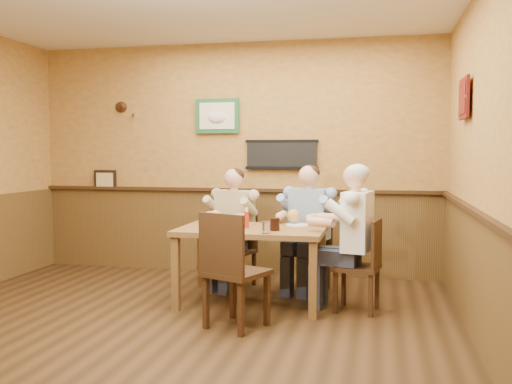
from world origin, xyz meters
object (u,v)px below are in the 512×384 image
chair_back_left (235,250)px  hot_sauce_bottle (247,219)px  chair_near_side (237,270)px  cola_tumbler (275,224)px  chair_right_end (357,265)px  pepper_shaker (231,224)px  diner_white_elder (357,246)px  salt_shaker (239,222)px  water_glass_mid (266,227)px  dining_table (252,237)px  diner_blue_polo (309,234)px  chair_back_right (309,251)px  diner_tan_shirt (235,234)px  water_glass_left (215,224)px

chair_back_left → hot_sauce_bottle: size_ratio=4.63×
hot_sauce_bottle → chair_near_side: bearing=-83.5°
chair_near_side → cola_tumbler: 0.70m
chair_right_end → pepper_shaker: size_ratio=10.53×
chair_right_end → diner_white_elder: bearing=180.0°
chair_back_left → chair_right_end: (1.35, -0.69, 0.02)m
chair_near_side → salt_shaker: bearing=-54.1°
water_glass_mid → chair_right_end: bearing=22.5°
dining_table → chair_near_side: 0.77m
diner_blue_polo → hot_sauce_bottle: diner_blue_polo is taller
chair_back_right → diner_tan_shirt: bearing=-163.1°
chair_near_side → hot_sauce_bottle: size_ratio=5.56×
cola_tumbler → hot_sauce_bottle: (-0.30, 0.12, 0.03)m
chair_near_side → diner_tan_shirt: diner_tan_shirt is taller
diner_blue_polo → hot_sauce_bottle: bearing=-110.3°
hot_sauce_bottle → chair_right_end: bearing=0.3°
diner_tan_shirt → cola_tumbler: bearing=-37.5°
water_glass_mid → pepper_shaker: (-0.40, 0.29, -0.01)m
cola_tumbler → dining_table: bearing=148.1°
dining_table → diner_tan_shirt: size_ratio=1.20×
chair_back_right → water_glass_mid: bearing=-88.6°
dining_table → water_glass_mid: (0.21, -0.36, 0.15)m
chair_back_left → diner_white_elder: 1.53m
dining_table → chair_back_left: bearing=117.3°
chair_back_right → cola_tumbler: 0.95m
chair_back_right → chair_near_side: (-0.44, -1.42, 0.07)m
diner_blue_polo → pepper_shaker: size_ratio=14.74×
chair_back_left → chair_right_end: bearing=-10.6°
diner_tan_shirt → hot_sauce_bottle: (0.30, -0.70, 0.25)m
dining_table → pepper_shaker: pepper_shaker is taller
chair_right_end → chair_near_side: 1.21m
chair_back_right → hot_sauce_bottle: hot_sauce_bottle is taller
diner_blue_polo → hot_sauce_bottle: size_ratio=6.81×
diner_blue_polo → chair_back_left: bearing=-163.1°
hot_sauce_bottle → diner_blue_polo: bearing=53.8°
dining_table → diner_white_elder: 1.01m
water_glass_left → diner_tan_shirt: bearing=91.3°
chair_back_left → water_glass_left: water_glass_left is taller
diner_white_elder → water_glass_mid: 0.88m
diner_white_elder → salt_shaker: diner_white_elder is taller
dining_table → pepper_shaker: bearing=-160.3°
water_glass_mid → salt_shaker: size_ratio=1.20×
water_glass_mid → hot_sauce_bottle: bearing=128.1°
chair_back_left → water_glass_left: (0.02, -0.84, 0.39)m
diner_white_elder → water_glass_left: 1.35m
chair_right_end → diner_blue_polo: 0.90m
chair_back_left → diner_blue_polo: 0.84m
water_glass_left → chair_back_right: bearing=46.8°
chair_right_end → diner_tan_shirt: 1.52m
diner_blue_polo → salt_shaker: diner_blue_polo is taller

